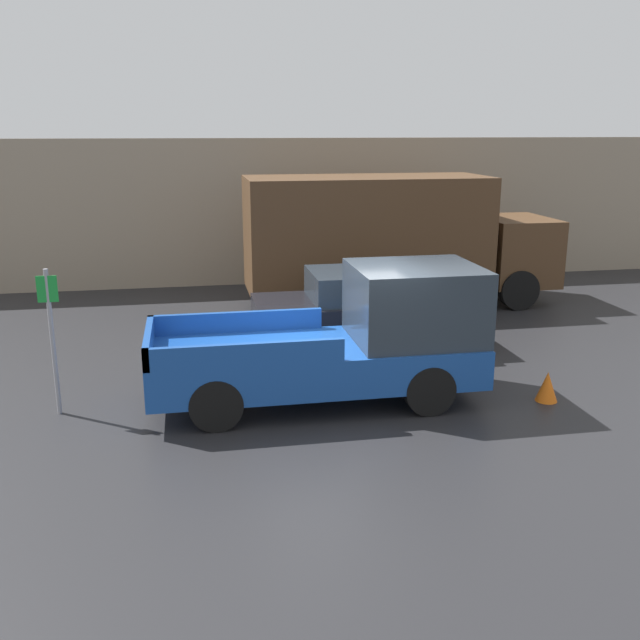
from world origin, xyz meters
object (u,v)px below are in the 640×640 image
(pickup_truck, at_px, (351,340))
(parking_sign, at_px, (52,334))
(delivery_truck, at_px, (389,237))
(traffic_cone, at_px, (547,386))
(car, at_px, (365,309))

(pickup_truck, relative_size, parking_sign, 2.30)
(pickup_truck, height_order, delivery_truck, delivery_truck)
(delivery_truck, bearing_deg, traffic_cone, -83.55)
(parking_sign, xyz_separation_m, traffic_cone, (7.71, -0.91, -1.05))
(pickup_truck, bearing_deg, traffic_cone, -12.23)
(pickup_truck, height_order, parking_sign, parking_sign)
(traffic_cone, bearing_deg, pickup_truck, 167.77)
(pickup_truck, bearing_deg, parking_sign, 177.11)
(pickup_truck, relative_size, delivery_truck, 0.69)
(parking_sign, relative_size, traffic_cone, 4.63)
(traffic_cone, bearing_deg, car, 123.81)
(parking_sign, bearing_deg, car, 23.69)
(pickup_truck, relative_size, traffic_cone, 10.64)
(car, relative_size, delivery_truck, 0.56)
(car, bearing_deg, parking_sign, -156.31)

